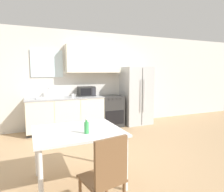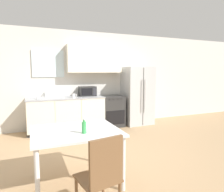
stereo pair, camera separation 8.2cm
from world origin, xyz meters
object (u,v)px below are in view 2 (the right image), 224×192
at_px(oven_range, 112,111).
at_px(drink_bottle, 84,127).
at_px(dining_chair_near, 102,173).
at_px(coffee_mug, 74,96).
at_px(refrigerator, 137,96).
at_px(microwave, 87,91).
at_px(dining_table, 76,137).

height_order(oven_range, drink_bottle, drink_bottle).
bearing_deg(dining_chair_near, drink_bottle, 79.58).
height_order(oven_range, coffee_mug, coffee_mug).
xyz_separation_m(refrigerator, microwave, (-1.51, 0.15, 0.17)).
bearing_deg(dining_chair_near, microwave, 65.78).
distance_m(oven_range, coffee_mug, 1.25).
height_order(dining_table, drink_bottle, drink_bottle).
bearing_deg(microwave, refrigerator, -5.85).
bearing_deg(refrigerator, microwave, 174.15).
bearing_deg(coffee_mug, microwave, 33.31).
relative_size(coffee_mug, drink_bottle, 0.62).
xyz_separation_m(oven_range, microwave, (-0.68, 0.12, 0.59)).
distance_m(coffee_mug, dining_table, 2.51).
height_order(microwave, drink_bottle, microwave).
relative_size(microwave, dining_chair_near, 0.49).
distance_m(oven_range, microwave, 0.91).
distance_m(refrigerator, coffee_mug, 1.96).
xyz_separation_m(refrigerator, coffee_mug, (-1.95, -0.14, 0.10)).
height_order(refrigerator, dining_chair_near, refrigerator).
bearing_deg(dining_table, oven_range, 58.69).
bearing_deg(drink_bottle, refrigerator, 49.74).
relative_size(oven_range, microwave, 1.94).
bearing_deg(drink_bottle, dining_chair_near, -89.15).
bearing_deg(coffee_mug, oven_range, 8.71).
bearing_deg(dining_table, drink_bottle, -68.91).
height_order(oven_range, dining_chair_near, dining_chair_near).
xyz_separation_m(dining_table, dining_chair_near, (0.08, -0.87, -0.13)).
relative_size(dining_table, dining_chair_near, 1.26).
distance_m(dining_table, dining_chair_near, 0.88).
relative_size(refrigerator, dining_chair_near, 1.84).
height_order(refrigerator, dining_table, refrigerator).
xyz_separation_m(refrigerator, dining_chair_near, (-2.34, -3.45, -0.32)).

